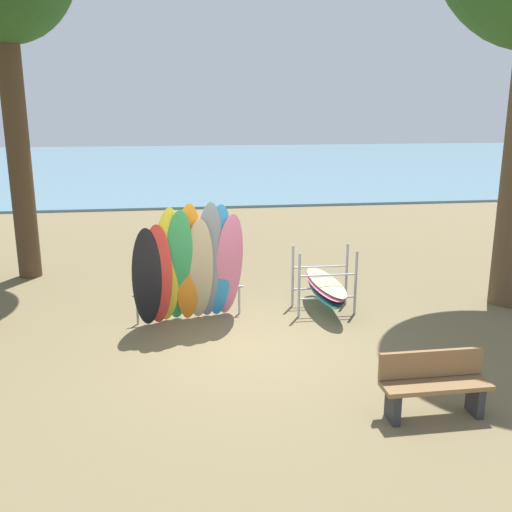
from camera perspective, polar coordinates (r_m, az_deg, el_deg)
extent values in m
plane|color=brown|center=(9.76, -1.52, -8.91)|extent=(80.00, 80.00, 0.00)
cube|color=slate|center=(40.48, -6.64, 9.04)|extent=(80.00, 36.00, 0.10)
cylinder|color=#4C3823|center=(14.15, -22.44, 9.87)|extent=(0.51, 0.51, 5.99)
ellipsoid|color=black|center=(10.32, -10.72, -2.16)|extent=(0.57, 0.60, 1.92)
ellipsoid|color=red|center=(10.34, -9.70, -1.92)|extent=(0.57, 0.64, 1.97)
ellipsoid|color=yellow|center=(10.34, -8.71, -1.06)|extent=(0.66, 0.83, 2.26)
ellipsoid|color=#339E56|center=(10.38, -7.68, -1.08)|extent=(0.64, 0.88, 2.21)
ellipsoid|color=orange|center=(10.42, -6.68, -0.76)|extent=(0.59, 0.70, 2.30)
ellipsoid|color=#C6B289|center=(10.50, -5.66, -1.40)|extent=(0.57, 0.70, 2.02)
ellipsoid|color=gray|center=(10.51, -4.68, -0.55)|extent=(0.60, 0.73, 2.30)
ellipsoid|color=#2D8ED1|center=(10.57, -3.69, -0.60)|extent=(0.59, 0.70, 2.25)
ellipsoid|color=pink|center=(10.65, -2.71, -0.96)|extent=(0.64, 0.77, 2.07)
cylinder|color=#9EA0A5|center=(10.83, -11.64, -5.23)|extent=(0.04, 0.04, 0.55)
cylinder|color=#9EA0A5|center=(11.12, -1.67, -4.38)|extent=(0.04, 0.04, 0.55)
cylinder|color=#9EA0A5|center=(10.85, -6.62, -3.44)|extent=(2.08, 0.35, 0.04)
cylinder|color=#9EA0A5|center=(10.89, 4.28, -2.90)|extent=(0.05, 0.05, 1.25)
cylinder|color=#9EA0A5|center=(11.17, 9.81, -2.63)|extent=(0.05, 0.05, 1.25)
cylinder|color=#9EA0A5|center=(11.45, 3.65, -2.01)|extent=(0.05, 0.05, 1.25)
cylinder|color=#9EA0A5|center=(11.71, 8.93, -1.78)|extent=(0.05, 0.05, 1.25)
cylinder|color=#9EA0A5|center=(11.10, 7.04, -4.12)|extent=(1.10, 0.04, 0.04)
cylinder|color=#9EA0A5|center=(10.96, 7.11, -1.89)|extent=(1.10, 0.04, 0.04)
cylinder|color=#9EA0A5|center=(11.65, 6.28, -3.19)|extent=(1.10, 0.04, 0.04)
cylinder|color=#9EA0A5|center=(11.52, 6.34, -1.06)|extent=(1.10, 0.04, 0.04)
ellipsoid|color=#38B2AD|center=(11.37, 6.79, -3.41)|extent=(0.58, 2.12, 0.06)
ellipsoid|color=black|center=(11.35, 6.81, -3.12)|extent=(0.52, 2.10, 0.06)
ellipsoid|color=pink|center=(11.33, 6.73, -2.84)|extent=(0.54, 2.11, 0.06)
ellipsoid|color=#C6B289|center=(11.32, 6.90, -2.54)|extent=(0.58, 2.12, 0.06)
cube|color=#2D2D33|center=(7.75, 13.35, -14.18)|extent=(0.10, 0.32, 0.42)
cube|color=#2D2D33|center=(8.21, 20.82, -13.07)|extent=(0.10, 0.32, 0.42)
cube|color=olive|center=(7.86, 17.34, -12.09)|extent=(1.40, 0.42, 0.06)
cube|color=olive|center=(7.91, 16.89, -10.11)|extent=(1.40, 0.08, 0.36)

